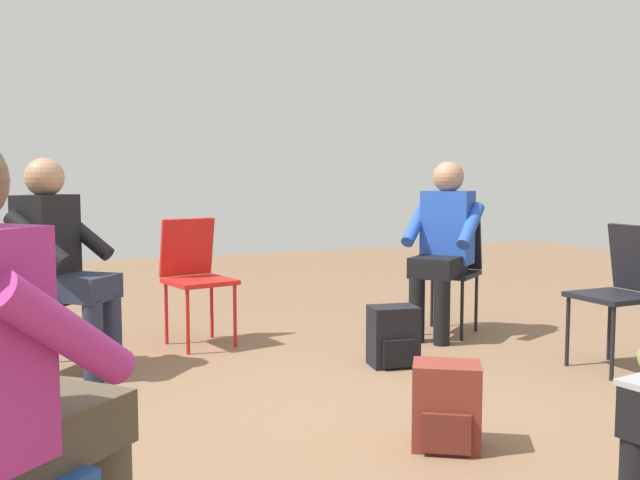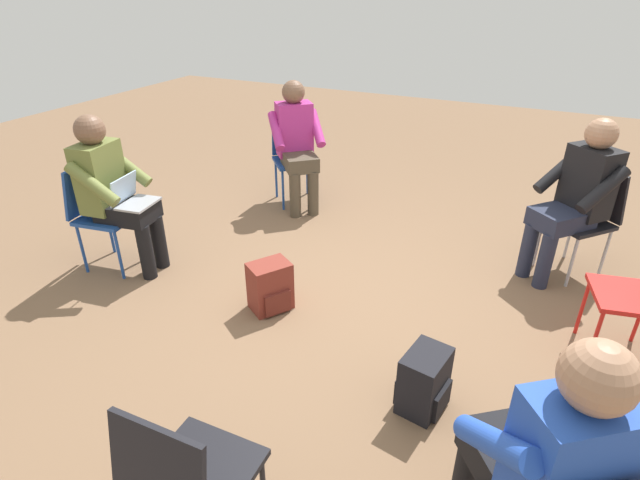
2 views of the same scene
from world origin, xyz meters
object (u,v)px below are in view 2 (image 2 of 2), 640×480
backpack_near_laptop_user (270,289)px  backpack_by_empty_chair (424,384)px  person_in_magenta (297,140)px  person_in_blue (545,456)px  chair_northwest (293,154)px  chair_south (185,479)px  chair_northeast (587,214)px  chair_west (99,209)px  person_in_black (577,193)px  person_with_laptop (113,188)px

backpack_near_laptop_user → backpack_by_empty_chair: bearing=-19.7°
person_in_magenta → person_in_blue: size_ratio=1.00×
chair_northwest → chair_south: 3.72m
chair_northeast → chair_west: bearing=65.7°
chair_northwest → chair_south: size_ratio=1.00×
chair_northwest → backpack_by_empty_chair: bearing=90.1°
person_in_black → person_in_magenta: size_ratio=1.00×
chair_northeast → person_with_laptop: bearing=66.4°
chair_west → person_in_black: person_in_black is taller
person_in_black → backpack_near_laptop_user: 2.35m
chair_northeast → person_in_magenta: (-2.61, 0.17, 0.20)m
person_with_laptop → person_in_magenta: 1.83m
chair_northwest → person_in_magenta: person_in_magenta is taller
person_in_blue → backpack_by_empty_chair: person_in_blue is taller
chair_northeast → chair_south: bearing=108.9°
chair_south → chair_west: size_ratio=1.00×
person_with_laptop → person_in_black: bearing=104.9°
backpack_by_empty_chair → chair_northwest: bearing=131.8°
chair_west → backpack_by_empty_chair: (2.73, -0.40, -0.34)m
chair_south → chair_northeast: (1.30, 3.15, 0.00)m
chair_northeast → backpack_near_laptop_user: bearing=79.4°
chair_northeast → person_in_magenta: size_ratio=0.69×
backpack_near_laptop_user → backpack_by_empty_chair: size_ratio=1.00×
chair_west → person_in_black: bearing=104.2°
chair_west → chair_south: bearing=44.3°
chair_south → person_in_blue: (1.15, 0.49, 0.20)m
chair_northeast → chair_northwest: bearing=35.2°
person_with_laptop → chair_west: bearing=-90.0°
chair_south → person_with_laptop: person_with_laptop is taller
person_with_laptop → chair_south: bearing=41.6°
chair_south → person_in_magenta: (-1.30, 3.32, 0.20)m
person_with_laptop → person_in_magenta: (0.67, 1.70, 0.00)m
person_with_laptop → person_in_black: same height
person_in_blue → backpack_near_laptop_user: bearing=109.6°
chair_south → chair_west: same height
chair_south → backpack_near_laptop_user: size_ratio=2.36×
chair_northwest → chair_south: (1.41, -3.45, 0.00)m
chair_northwest → chair_west: same height
chair_west → person_with_laptop: bearing=90.0°
person_with_laptop → person_in_magenta: bearing=149.5°
chair_northwest → chair_south: same height
chair_south → backpack_by_empty_chair: 1.38m
chair_south → backpack_near_laptop_user: chair_south is taller
backpack_near_laptop_user → person_with_laptop: bearing=-179.4°
chair_south → person_in_magenta: size_ratio=0.69×
chair_northwest → backpack_near_laptop_user: bearing=71.7°
chair_northwest → person_with_laptop: person_with_laptop is taller
person_with_laptop → backpack_near_laptop_user: size_ratio=3.44×
chair_west → person_in_blue: size_ratio=0.69×
chair_west → person_in_magenta: 1.93m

